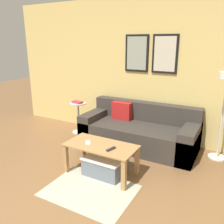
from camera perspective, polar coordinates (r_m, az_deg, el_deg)
wall_back at (r=4.45m, az=6.34°, el=10.02°), size 5.60×0.09×2.55m
area_rug at (r=3.12m, az=-5.34°, el=-18.23°), size 1.08×0.81×0.01m
couch at (r=4.20m, az=6.44°, el=-4.68°), size 1.99×0.85×0.73m
coffee_table at (r=3.30m, az=-2.66°, el=-9.25°), size 0.98×0.49×0.43m
storage_bin at (r=3.39m, az=-1.59°, el=-12.54°), size 0.55×0.45×0.26m
floor_lamp at (r=3.73m, az=25.20°, el=1.73°), size 0.27×0.55×1.40m
side_table at (r=4.80m, az=-8.07°, el=-0.72°), size 0.33×0.33×0.62m
book_stack at (r=4.73m, az=-8.32°, el=2.38°), size 0.23×0.17×0.03m
remote_control at (r=3.12m, az=-0.25°, el=-8.89°), size 0.08×0.16×0.02m
cell_phone at (r=3.34m, az=-5.78°, el=-7.30°), size 0.13×0.15×0.01m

